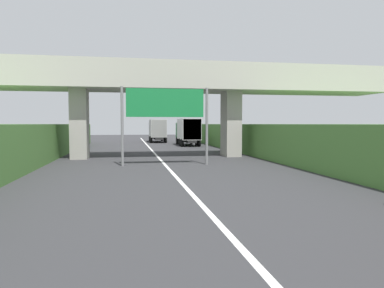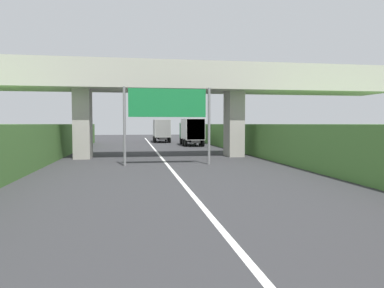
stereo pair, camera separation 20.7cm
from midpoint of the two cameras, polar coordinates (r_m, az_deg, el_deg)
The scene contains 5 objects.
lane_centre_stripe at distance 23.16m, azimuth -3.34°, elevation -3.71°, with size 0.20×97.47×0.01m, color white.
overpass_bridge at distance 30.30m, azimuth -4.80°, elevation 8.98°, with size 40.00×4.80×7.75m.
overhead_highway_sign at distance 24.22m, azimuth -3.66°, elevation 5.75°, with size 5.88×0.18×5.25m.
truck_black at distance 55.45m, azimuth -4.81°, elevation 2.30°, with size 2.44×7.30×3.44m.
truck_green at distance 46.44m, azimuth 0.02°, elevation 2.14°, with size 2.44×7.30×3.44m.
Camera 2 is at (-2.27, 5.85, 2.79)m, focal length 33.59 mm.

